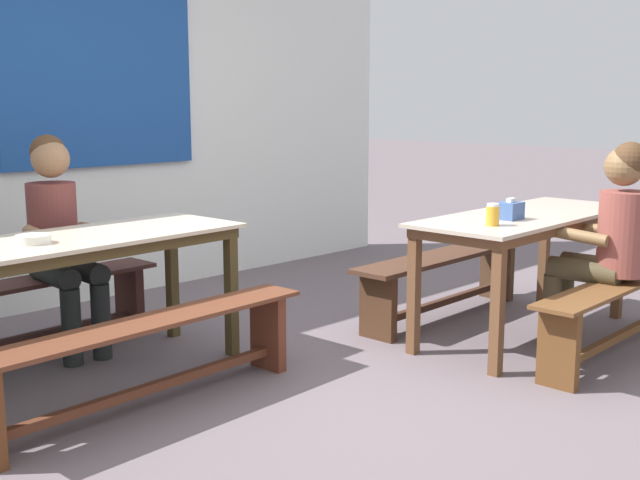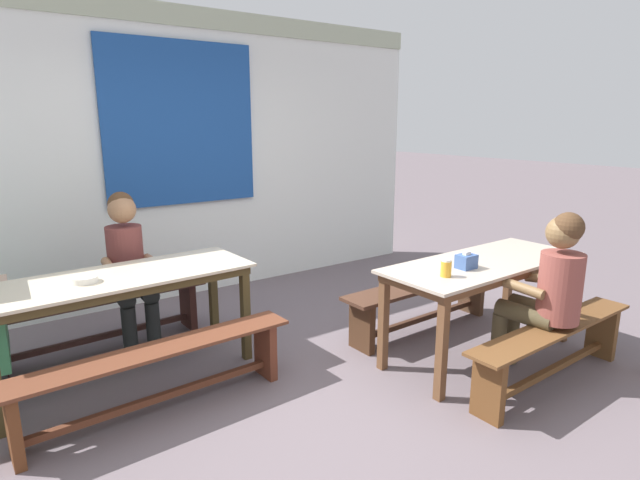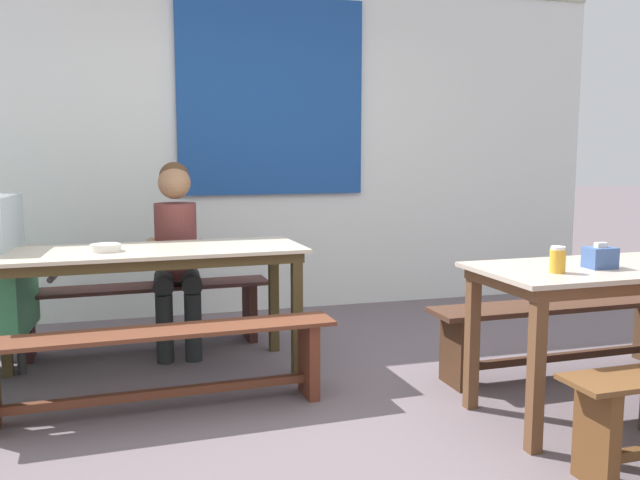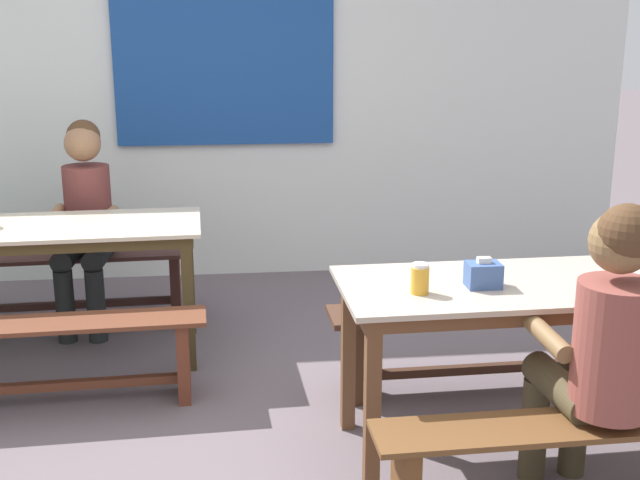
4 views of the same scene
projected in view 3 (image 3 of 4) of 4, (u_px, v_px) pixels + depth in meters
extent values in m
plane|color=#665A5F|center=(369.00, 423.00, 3.34)|extent=(40.00, 40.00, 0.00)
cube|color=white|center=(265.00, 150.00, 5.63)|extent=(6.07, 0.12, 2.73)
cube|color=#1E4A94|center=(272.00, 97.00, 5.50)|extent=(1.55, 0.03, 1.61)
cube|color=beige|center=(149.00, 251.00, 3.94)|extent=(1.85, 0.75, 0.02)
cube|color=#47391E|center=(149.00, 257.00, 3.95)|extent=(1.76, 0.69, 0.06)
cube|color=#47391E|center=(274.00, 300.00, 4.52)|extent=(0.06, 0.06, 0.70)
cube|color=#47391E|center=(297.00, 320.00, 4.00)|extent=(0.06, 0.06, 0.70)
cube|color=#47391E|center=(5.00, 320.00, 4.00)|extent=(0.06, 0.06, 0.70)
cube|color=#BBAB98|center=(639.00, 266.00, 3.41)|extent=(1.76, 0.72, 0.02)
cube|color=brown|center=(639.00, 274.00, 3.41)|extent=(1.67, 0.65, 0.06)
cube|color=brown|center=(472.00, 344.00, 3.49)|extent=(0.06, 0.06, 0.69)
cube|color=brown|center=(536.00, 378.00, 2.97)|extent=(0.06, 0.06, 0.69)
cube|color=#472A24|center=(144.00, 287.00, 4.56)|extent=(1.72, 0.36, 0.03)
cube|color=#42231E|center=(250.00, 311.00, 4.82)|extent=(0.07, 0.25, 0.42)
cube|color=#422424|center=(29.00, 327.00, 4.36)|extent=(0.07, 0.25, 0.42)
cube|color=#472A24|center=(145.00, 333.00, 4.60)|extent=(1.43, 0.11, 0.04)
cube|color=brown|center=(159.00, 332.00, 3.41)|extent=(1.85, 0.34, 0.02)
cube|color=brown|center=(309.00, 359.00, 3.69)|extent=(0.07, 0.23, 0.42)
cube|color=brown|center=(161.00, 393.00, 3.45)|extent=(1.56, 0.11, 0.04)
cube|color=#462B1D|center=(560.00, 305.00, 4.03)|extent=(1.66, 0.34, 0.03)
cube|color=#452A19|center=(454.00, 351.00, 3.85)|extent=(0.07, 0.26, 0.41)
cube|color=#462B1D|center=(558.00, 357.00, 4.07)|extent=(1.37, 0.08, 0.04)
cube|color=brown|center=(596.00, 436.00, 2.69)|extent=(0.07, 0.22, 0.42)
cylinder|color=#333333|center=(21.00, 353.00, 4.06)|extent=(0.05, 0.05, 0.26)
cylinder|color=#3F3F3F|center=(59.00, 271.00, 4.05)|extent=(0.07, 0.64, 0.04)
cylinder|color=#222626|center=(165.00, 329.00, 4.28)|extent=(0.11, 0.11, 0.44)
cylinder|color=#222626|center=(193.00, 327.00, 4.32)|extent=(0.11, 0.11, 0.44)
cylinder|color=#222626|center=(164.00, 282.00, 4.42)|extent=(0.15, 0.42, 0.13)
cylinder|color=#222626|center=(191.00, 281.00, 4.46)|extent=(0.15, 0.42, 0.13)
cylinder|color=brown|center=(176.00, 241.00, 4.59)|extent=(0.28, 0.28, 0.52)
sphere|color=#946847|center=(174.00, 183.00, 4.52)|extent=(0.22, 0.22, 0.22)
sphere|color=#4C331E|center=(174.00, 177.00, 4.54)|extent=(0.20, 0.20, 0.20)
cylinder|color=#946847|center=(151.00, 247.00, 4.38)|extent=(0.09, 0.31, 0.09)
cylinder|color=#946847|center=(201.00, 246.00, 4.45)|extent=(0.09, 0.31, 0.09)
cube|color=#3C5A94|center=(600.00, 258.00, 3.27)|extent=(0.14, 0.11, 0.10)
cube|color=white|center=(601.00, 245.00, 3.27)|extent=(0.06, 0.03, 0.02)
cylinder|color=gold|center=(557.00, 261.00, 3.15)|extent=(0.07, 0.07, 0.11)
cylinder|color=white|center=(558.00, 248.00, 3.14)|extent=(0.07, 0.07, 0.02)
cylinder|color=silver|center=(106.00, 248.00, 3.83)|extent=(0.17, 0.17, 0.04)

